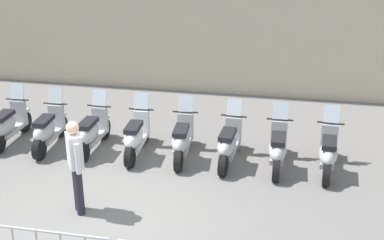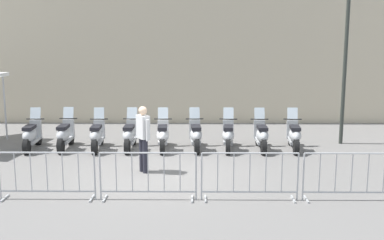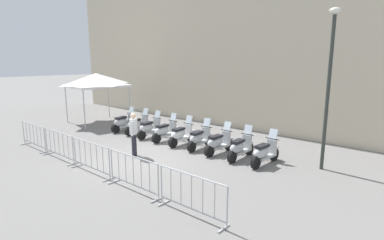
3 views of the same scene
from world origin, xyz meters
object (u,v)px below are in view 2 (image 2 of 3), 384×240
(motorcycle_2, at_px, (97,136))
(motorcycle_4, at_px, (163,136))
(motorcycle_1, at_px, (65,135))
(motorcycle_7, at_px, (261,136))
(motorcycle_5, at_px, (196,135))
(motorcycle_3, at_px, (130,135))
(barrier_segment_2, at_px, (148,176))
(barrier_segment_4, at_px, (352,177))
(motorcycle_6, at_px, (228,136))
(barrier_segment_1, at_px, (47,176))
(motorcycle_0, at_px, (31,136))
(officer_near_row_end, at_px, (143,135))
(motorcycle_8, at_px, (294,136))
(barrier_segment_3, at_px, (250,177))
(street_lamp, at_px, (346,42))

(motorcycle_2, height_order, motorcycle_4, same)
(motorcycle_1, bearing_deg, motorcycle_7, 8.17)
(motorcycle_4, xyz_separation_m, motorcycle_5, (0.99, 0.18, 0.00))
(motorcycle_3, xyz_separation_m, barrier_segment_2, (1.67, -4.24, 0.07))
(barrier_segment_4, bearing_deg, motorcycle_6, 126.92)
(motorcycle_5, height_order, barrier_segment_4, motorcycle_5)
(motorcycle_7, bearing_deg, barrier_segment_1, -130.94)
(barrier_segment_2, bearing_deg, motorcycle_0, 141.22)
(motorcycle_5, height_order, officer_near_row_end, officer_near_row_end)
(barrier_segment_1, bearing_deg, motorcycle_8, 44.26)
(motorcycle_6, height_order, barrier_segment_1, motorcycle_6)
(motorcycle_0, bearing_deg, motorcycle_4, 9.29)
(motorcycle_8, bearing_deg, motorcycle_5, -171.74)
(motorcycle_4, bearing_deg, barrier_segment_3, -54.97)
(motorcycle_1, distance_m, motorcycle_4, 3.02)
(motorcycle_7, xyz_separation_m, barrier_segment_1, (-4.48, -5.17, 0.07))
(motorcycle_8, bearing_deg, barrier_segment_1, -135.74)
(motorcycle_8, xyz_separation_m, barrier_segment_3, (-1.13, -4.67, 0.07))
(motorcycle_5, xyz_separation_m, barrier_segment_1, (-2.49, -4.90, 0.07))
(motorcycle_8, xyz_separation_m, barrier_segment_4, (1.03, -4.33, 0.07))
(motorcycle_8, bearing_deg, barrier_segment_2, -123.46)
(motorcycle_5, height_order, motorcycle_7, same)
(barrier_segment_1, xyz_separation_m, barrier_segment_3, (4.34, 0.67, 0.00))
(motorcycle_1, xyz_separation_m, motorcycle_7, (5.98, 0.86, 0.00))
(motorcycle_3, relative_size, motorcycle_7, 1.00)
(motorcycle_0, height_order, barrier_segment_4, motorcycle_0)
(motorcycle_7, xyz_separation_m, barrier_segment_3, (-0.15, -4.50, 0.07))
(motorcycle_3, xyz_separation_m, barrier_segment_1, (-0.50, -4.58, 0.07))
(motorcycle_2, bearing_deg, motorcycle_3, 11.48)
(motorcycle_7, relative_size, motorcycle_8, 1.00)
(street_lamp, distance_m, officer_near_row_end, 7.27)
(motorcycle_4, height_order, motorcycle_6, same)
(barrier_segment_4, bearing_deg, motorcycle_1, 157.54)
(motorcycle_1, xyz_separation_m, motorcycle_4, (3.00, 0.41, 0.00))
(barrier_segment_1, bearing_deg, motorcycle_7, 49.06)
(motorcycle_4, bearing_deg, motorcycle_0, -170.71)
(barrier_segment_3, bearing_deg, barrier_segment_1, -171.26)
(motorcycle_2, xyz_separation_m, motorcycle_4, (1.99, 0.34, 0.00))
(motorcycle_5, bearing_deg, motorcycle_6, 7.46)
(motorcycle_3, height_order, motorcycle_6, same)
(motorcycle_2, height_order, barrier_segment_4, motorcycle_2)
(motorcycle_5, distance_m, barrier_segment_4, 5.60)
(motorcycle_2, bearing_deg, barrier_segment_2, -56.69)
(motorcycle_4, bearing_deg, motorcycle_2, -170.24)
(motorcycle_1, height_order, barrier_segment_4, motorcycle_1)
(motorcycle_5, distance_m, barrier_segment_3, 4.62)
(motorcycle_6, relative_size, motorcycle_7, 1.00)
(motorcycle_0, bearing_deg, motorcycle_5, 9.51)
(motorcycle_7, bearing_deg, motorcycle_3, -171.53)
(motorcycle_4, distance_m, motorcycle_6, 2.01)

